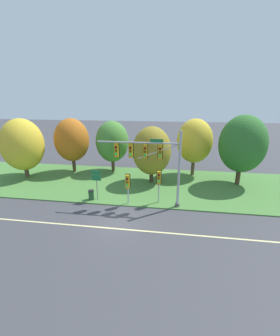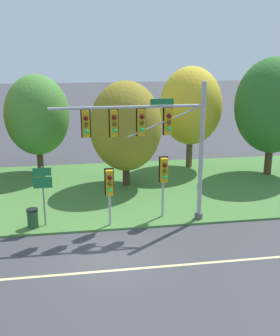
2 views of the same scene
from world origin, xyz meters
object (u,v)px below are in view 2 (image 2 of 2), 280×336
at_px(traffic_signal_mast, 152,133).
at_px(tree_tall_centre, 191,106).
at_px(tree_right_far, 273,106).
at_px(trash_bin, 33,218).
at_px(route_sign_post, 43,186).
at_px(tree_mid_verge, 126,126).
at_px(pedestrian_signal_near_kerb, 164,174).
at_px(tree_behind_signpost, 37,115).
at_px(pedestrian_signal_further_along, 110,186).

height_order(traffic_signal_mast, tree_tall_centre, tree_tall_centre).
xyz_separation_m(tree_right_far, trash_bin, (-15.07, -6.36, -4.16)).
bearing_deg(route_sign_post, tree_mid_verge, 49.49).
xyz_separation_m(traffic_signal_mast, route_sign_post, (-5.20, 0.39, -2.49)).
bearing_deg(tree_mid_verge, tree_right_far, 4.45).
bearing_deg(trash_bin, pedestrian_signal_near_kerb, 1.27).
distance_m(tree_mid_verge, tree_right_far, 9.87).
relative_size(tree_behind_signpost, trash_bin, 7.15).
bearing_deg(tree_behind_signpost, pedestrian_signal_further_along, -67.43).
height_order(traffic_signal_mast, trash_bin, traffic_signal_mast).
relative_size(tree_behind_signpost, tree_mid_verge, 1.03).
relative_size(tree_mid_verge, trash_bin, 6.94).
relative_size(pedestrian_signal_near_kerb, route_sign_post, 1.07).
height_order(pedestrian_signal_near_kerb, tree_mid_verge, tree_mid_verge).
height_order(tree_behind_signpost, tree_mid_verge, tree_behind_signpost).
relative_size(pedestrian_signal_near_kerb, trash_bin, 3.45).
height_order(traffic_signal_mast, pedestrian_signal_near_kerb, traffic_signal_mast).
relative_size(tree_tall_centre, tree_right_far, 0.91).
xyz_separation_m(tree_behind_signpost, tree_right_far, (15.27, -2.56, 0.64)).
height_order(tree_mid_verge, tree_right_far, tree_right_far).
xyz_separation_m(traffic_signal_mast, tree_mid_verge, (-0.51, 5.88, -0.81)).
xyz_separation_m(pedestrian_signal_further_along, route_sign_post, (-3.14, 0.61, -0.07)).
bearing_deg(tree_behind_signpost, tree_mid_verge, -31.27).
bearing_deg(tree_behind_signpost, trash_bin, -88.70).
xyz_separation_m(pedestrian_signal_near_kerb, tree_mid_verge, (-1.21, 5.46, 1.37)).
bearing_deg(traffic_signal_mast, tree_behind_signpost, 123.04).
xyz_separation_m(pedestrian_signal_further_along, trash_bin, (-3.71, 0.50, -1.62)).
distance_m(pedestrian_signal_near_kerb, tree_mid_verge, 5.76).
distance_m(traffic_signal_mast, tree_right_far, 11.42).
distance_m(route_sign_post, tree_mid_verge, 7.41).
bearing_deg(traffic_signal_mast, tree_mid_verge, 95.00).
relative_size(traffic_signal_mast, pedestrian_signal_near_kerb, 2.30).
xyz_separation_m(tree_behind_signpost, tree_tall_centre, (10.42, -0.10, 0.38)).
relative_size(traffic_signal_mast, tree_tall_centre, 1.04).
bearing_deg(pedestrian_signal_further_along, pedestrian_signal_near_kerb, 13.09).
relative_size(traffic_signal_mast, tree_mid_verge, 1.14).
bearing_deg(route_sign_post, tree_tall_centre, 42.10).
relative_size(pedestrian_signal_further_along, route_sign_post, 0.98).
bearing_deg(tree_behind_signpost, pedestrian_signal_near_kerb, -52.73).
height_order(route_sign_post, tree_tall_centre, tree_tall_centre).
bearing_deg(tree_mid_verge, trash_bin, -133.25).
bearing_deg(trash_bin, tree_mid_verge, 46.75).
bearing_deg(route_sign_post, pedestrian_signal_further_along, -11.02).
distance_m(tree_behind_signpost, tree_right_far, 15.50).
xyz_separation_m(route_sign_post, tree_tall_centre, (9.64, 8.71, 2.35)).
bearing_deg(pedestrian_signal_near_kerb, tree_mid_verge, 102.49).
height_order(route_sign_post, tree_right_far, tree_right_far).
height_order(traffic_signal_mast, tree_behind_signpost, traffic_signal_mast).
height_order(tree_mid_verge, trash_bin, tree_mid_verge).
relative_size(route_sign_post, tree_mid_verge, 0.46).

